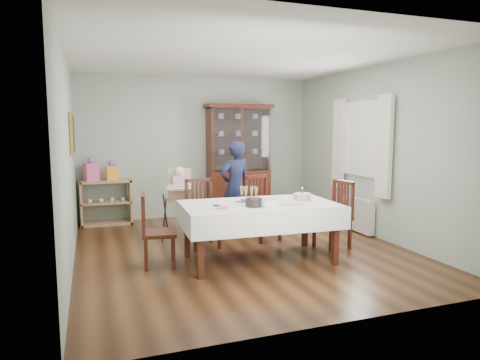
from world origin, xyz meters
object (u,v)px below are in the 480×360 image
high_chair (180,210)px  birthday_cake (302,197)px  sideboard (106,202)px  gift_bag_pink (91,170)px  chair_far_right (263,221)px  gift_bag_orange (112,171)px  dining_table (259,232)px  china_cabinet (238,159)px  chair_far_left (203,227)px  chair_end_left (158,245)px  woman (235,187)px  chair_end_right (333,228)px  champagne_tray (249,197)px

high_chair → birthday_cake: size_ratio=4.23×
sideboard → gift_bag_pink: size_ratio=2.11×
sideboard → chair_far_right: 2.94m
gift_bag_pink → gift_bag_orange: bearing=-0.0°
high_chair → chair_far_right: bearing=-14.5°
dining_table → china_cabinet: (0.71, 2.84, 0.74)m
chair_far_left → high_chair: 0.71m
chair_end_left → woman: bearing=-40.2°
chair_end_right → woman: 1.75m
gift_bag_orange → woman: bearing=-34.8°
chair_far_left → gift_bag_pink: size_ratio=2.30×
sideboard → birthday_cake: bearing=-49.9°
chair_far_left → high_chair: (-0.20, 0.66, 0.14)m
chair_far_right → woman: (-0.26, 0.57, 0.47)m
high_chair → dining_table: bearing=-53.1°
chair_end_right → woman: bearing=-152.9°
china_cabinet → sideboard: size_ratio=2.42×
chair_far_right → high_chair: (-1.18, 0.59, 0.14)m
high_chair → champagne_tray: size_ratio=3.35×
chair_far_right → high_chair: size_ratio=0.88×
woman → chair_end_right: bearing=115.1°
champagne_tray → birthday_cake: (0.70, -0.15, -0.01)m
chair_far_right → champagne_tray: (-0.54, -0.82, 0.53)m
high_chair → champagne_tray: bearing=-53.6°
china_cabinet → sideboard: bearing=179.5°
dining_table → china_cabinet: size_ratio=0.94×
chair_end_right → champagne_tray: 1.43m
china_cabinet → gift_bag_orange: bearing=180.0°
birthday_cake → gift_bag_orange: (-2.30, 2.84, 0.15)m
china_cabinet → gift_bag_orange: 2.39m
chair_far_right → champagne_tray: 1.12m
sideboard → woman: bearing=-33.6°
chair_far_left → champagne_tray: bearing=-62.4°
birthday_cake → chair_far_left: bearing=142.0°
china_cabinet → chair_far_left: china_cabinet is taller
dining_table → china_cabinet: bearing=76.0°
chair_end_left → woman: (1.48, 1.32, 0.49)m
champagne_tray → chair_far_right: bearing=56.6°
chair_far_right → gift_bag_pink: gift_bag_pink is taller
chair_end_right → woman: size_ratio=0.64×
china_cabinet → sideboard: china_cabinet is taller
chair_end_left → woman: 2.04m
woman → chair_far_left: bearing=28.8°
sideboard → chair_far_right: size_ratio=0.91×
gift_bag_orange → champagne_tray: bearing=-59.4°
dining_table → woman: size_ratio=1.35×
chair_end_right → high_chair: size_ratio=0.86×
sideboard → gift_bag_pink: 0.63m
chair_end_left → gift_bag_pink: size_ratio=2.15×
sideboard → birthday_cake: 3.76m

